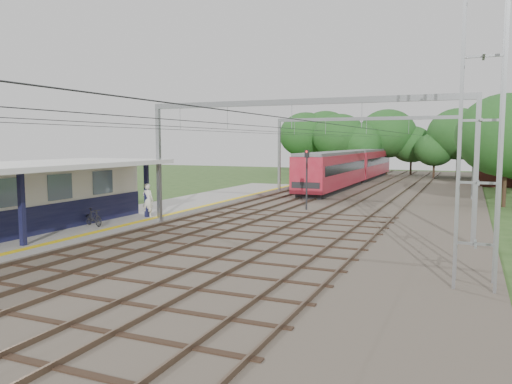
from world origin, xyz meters
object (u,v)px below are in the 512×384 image
Objects in this scene: person at (148,200)px; signal_post at (307,173)px; bicycle at (93,217)px; train at (353,166)px.

person is 11.24m from signal_post.
signal_post is at bearing -14.76° from bicycle.
person is at bearing 6.67° from bicycle.
train is at bearing -97.98° from person.
train is at bearing 115.27° from signal_post.
bicycle is at bearing -99.63° from train.
person is 0.47× the size of signal_post.
bicycle is (-0.76, -3.84, -0.54)m from person.
bicycle is at bearing -101.87° from signal_post.
bicycle is 0.37× the size of signal_post.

